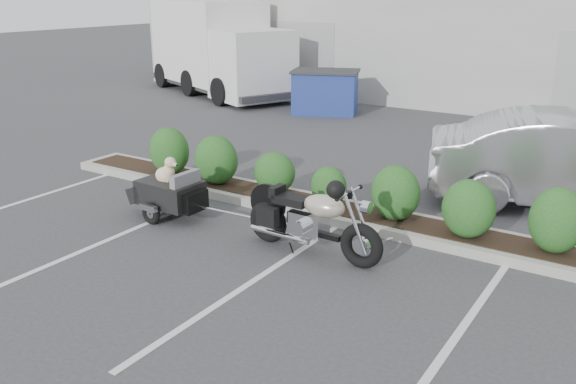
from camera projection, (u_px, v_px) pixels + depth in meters
The scene contains 8 objects.
ground at pixel (211, 247), 9.14m from camera, with size 90.00×90.00×0.00m, color #38383A.
planter_kerb at pixel (339, 212), 10.35m from camera, with size 12.00×1.00×0.15m, color #9E9E93.
building at pixel (510, 37), 22.05m from camera, with size 26.00×10.00×4.00m, color #9EA099.
motorcycle at pixel (311, 221), 8.74m from camera, with size 2.26×0.76×1.30m.
pet_trailer at pixel (169, 191), 10.21m from camera, with size 1.80×1.00×1.07m.
sedan at pixel (575, 162), 10.60m from camera, with size 1.73×4.97×1.64m, color #B5B4BC.
dumpster at pixel (325, 92), 18.73m from camera, with size 2.36×2.00×1.32m.
delivery_truck at pixel (218, 50), 21.92m from camera, with size 7.46×4.90×3.27m.
Camera 1 is at (5.53, -6.43, 3.69)m, focal length 38.00 mm.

